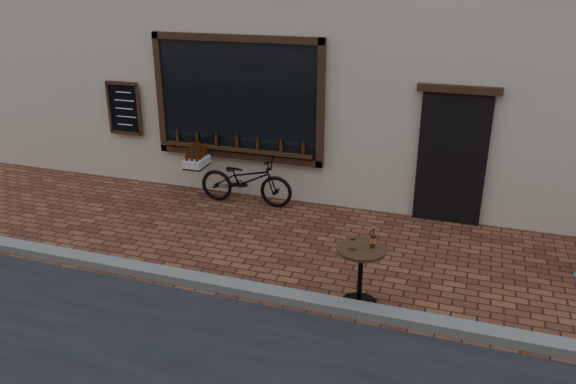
% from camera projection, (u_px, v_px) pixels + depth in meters
% --- Properties ---
extents(ground, '(90.00, 90.00, 0.00)m').
position_uv_depth(ground, '(270.00, 307.00, 7.13)').
color(ground, '#4F2419').
rests_on(ground, ground).
extents(kerb, '(90.00, 0.25, 0.12)m').
position_uv_depth(kerb, '(276.00, 295.00, 7.28)').
color(kerb, slate).
rests_on(kerb, ground).
extents(cargo_bicycle, '(2.03, 0.68, 0.98)m').
position_uv_depth(cargo_bicycle, '(244.00, 179.00, 10.17)').
color(cargo_bicycle, black).
rests_on(cargo_bicycle, ground).
extents(bistro_table, '(0.62, 0.62, 1.06)m').
position_uv_depth(bistro_table, '(361.00, 264.00, 6.99)').
color(bistro_table, black).
rests_on(bistro_table, ground).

